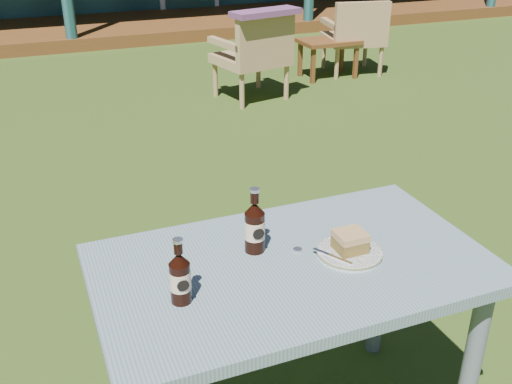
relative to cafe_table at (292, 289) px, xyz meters
name	(u,v)px	position (x,y,z in m)	size (l,w,h in m)	color
ground	(172,227)	(0.00, 1.60, -0.62)	(80.00, 80.00, 0.00)	#334916
cafe_table	(292,289)	(0.00, 0.00, 0.00)	(1.20, 0.70, 0.72)	slate
plate	(349,253)	(0.18, -0.03, 0.11)	(0.20, 0.20, 0.01)	silver
cake_slice	(350,241)	(0.18, -0.02, 0.15)	(0.09, 0.09, 0.06)	brown
fork	(333,256)	(0.11, -0.04, 0.12)	(0.01, 0.14, 0.00)	silver
cola_bottle_near	(255,226)	(-0.08, 0.10, 0.19)	(0.06, 0.07, 0.22)	black
cola_bottle_far	(180,277)	(-0.37, -0.06, 0.18)	(0.06, 0.06, 0.20)	black
bottle_cap	(297,250)	(0.04, 0.05, 0.11)	(0.03, 0.03, 0.01)	silver
armchair_left	(255,52)	(1.36, 3.69, -0.17)	(0.70, 0.67, 0.80)	#A37E51
armchair_right	(356,33)	(2.68, 4.15, -0.18)	(0.66, 0.63, 0.78)	#A37E51
floral_throw	(266,13)	(1.39, 3.53, 0.21)	(0.63, 0.22, 0.05)	#67395F
side_table	(329,45)	(2.36, 4.14, -0.28)	(0.60, 0.40, 0.40)	#5B3316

